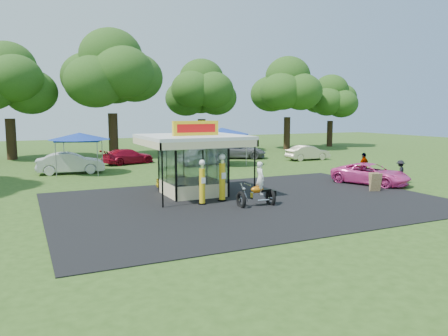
{
  "coord_description": "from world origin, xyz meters",
  "views": [
    {
      "loc": [
        -10.7,
        -17.67,
        4.68
      ],
      "look_at": [
        -0.53,
        4.0,
        1.57
      ],
      "focal_mm": 35.0,
      "sensor_mm": 36.0,
      "label": 1
    }
  ],
  "objects_px": {
    "motorcycle": "(259,188)",
    "bg_car_a": "(71,163)",
    "pink_sedan": "(371,174)",
    "bg_car_b": "(128,156)",
    "tent_east": "(222,131)",
    "spectator_east_b": "(364,166)",
    "bg_car_e": "(308,153)",
    "tent_west": "(79,137)",
    "bg_car_d": "(239,151)",
    "gas_station_kiosk": "(193,164)",
    "spectator_east_a": "(400,172)",
    "gas_pump_right": "(222,179)",
    "a_frame_sign": "(375,182)",
    "kiosk_car": "(180,181)",
    "bg_car_c": "(203,156)",
    "gas_pump_left": "(202,183)"
  },
  "relations": [
    {
      "from": "motorcycle",
      "to": "bg_car_a",
      "type": "bearing_deg",
      "value": 116.78
    },
    {
      "from": "pink_sedan",
      "to": "bg_car_b",
      "type": "relative_size",
      "value": 1.03
    },
    {
      "from": "pink_sedan",
      "to": "tent_east",
      "type": "distance_m",
      "value": 14.24
    },
    {
      "from": "spectator_east_b",
      "to": "bg_car_e",
      "type": "height_order",
      "value": "spectator_east_b"
    },
    {
      "from": "spectator_east_b",
      "to": "tent_east",
      "type": "relative_size",
      "value": 0.39
    },
    {
      "from": "tent_west",
      "to": "bg_car_d",
      "type": "bearing_deg",
      "value": 16.77
    },
    {
      "from": "gas_station_kiosk",
      "to": "spectator_east_a",
      "type": "relative_size",
      "value": 3.53
    },
    {
      "from": "gas_station_kiosk",
      "to": "tent_east",
      "type": "height_order",
      "value": "gas_station_kiosk"
    },
    {
      "from": "gas_pump_right",
      "to": "bg_car_d",
      "type": "height_order",
      "value": "gas_pump_right"
    },
    {
      "from": "a_frame_sign",
      "to": "kiosk_car",
      "type": "xyz_separation_m",
      "value": [
        -10.06,
        5.78,
        -0.08
      ]
    },
    {
      "from": "gas_pump_right",
      "to": "motorcycle",
      "type": "bearing_deg",
      "value": -57.68
    },
    {
      "from": "motorcycle",
      "to": "spectator_east_b",
      "type": "relative_size",
      "value": 1.26
    },
    {
      "from": "a_frame_sign",
      "to": "spectator_east_b",
      "type": "distance_m",
      "value": 4.89
    },
    {
      "from": "kiosk_car",
      "to": "bg_car_c",
      "type": "bearing_deg",
      "value": -29.25
    },
    {
      "from": "bg_car_c",
      "to": "tent_west",
      "type": "bearing_deg",
      "value": 78.73
    },
    {
      "from": "spectator_east_a",
      "to": "spectator_east_b",
      "type": "bearing_deg",
      "value": -99.41
    },
    {
      "from": "a_frame_sign",
      "to": "gas_pump_left",
      "type": "bearing_deg",
      "value": -164.74
    },
    {
      "from": "gas_pump_right",
      "to": "bg_car_d",
      "type": "bearing_deg",
      "value": 60.66
    },
    {
      "from": "kiosk_car",
      "to": "spectator_east_b",
      "type": "xyz_separation_m",
      "value": [
        12.87,
        -1.79,
        0.44
      ]
    },
    {
      "from": "motorcycle",
      "to": "tent_west",
      "type": "distance_m",
      "value": 17.03
    },
    {
      "from": "gas_station_kiosk",
      "to": "spectator_east_b",
      "type": "bearing_deg",
      "value": 1.84
    },
    {
      "from": "kiosk_car",
      "to": "bg_car_d",
      "type": "xyz_separation_m",
      "value": [
        11.18,
        14.04,
        0.28
      ]
    },
    {
      "from": "bg_car_e",
      "to": "tent_east",
      "type": "height_order",
      "value": "tent_east"
    },
    {
      "from": "tent_west",
      "to": "tent_east",
      "type": "relative_size",
      "value": 0.95
    },
    {
      "from": "bg_car_c",
      "to": "bg_car_e",
      "type": "distance_m",
      "value": 10.72
    },
    {
      "from": "gas_station_kiosk",
      "to": "bg_car_e",
      "type": "bearing_deg",
      "value": 35.97
    },
    {
      "from": "gas_pump_right",
      "to": "tent_east",
      "type": "xyz_separation_m",
      "value": [
        6.58,
        14.17,
        1.76
      ]
    },
    {
      "from": "motorcycle",
      "to": "bg_car_e",
      "type": "relative_size",
      "value": 0.54
    },
    {
      "from": "motorcycle",
      "to": "bg_car_d",
      "type": "bearing_deg",
      "value": 68.13
    },
    {
      "from": "gas_station_kiosk",
      "to": "a_frame_sign",
      "type": "bearing_deg",
      "value": -19.58
    },
    {
      "from": "bg_car_a",
      "to": "bg_car_b",
      "type": "bearing_deg",
      "value": -45.99
    },
    {
      "from": "bg_car_b",
      "to": "tent_east",
      "type": "height_order",
      "value": "tent_east"
    },
    {
      "from": "gas_pump_right",
      "to": "spectator_east_a",
      "type": "height_order",
      "value": "gas_pump_right"
    },
    {
      "from": "kiosk_car",
      "to": "tent_west",
      "type": "bearing_deg",
      "value": 26.56
    },
    {
      "from": "gas_station_kiosk",
      "to": "gas_pump_right",
      "type": "relative_size",
      "value": 2.15
    },
    {
      "from": "spectator_east_a",
      "to": "bg_car_b",
      "type": "distance_m",
      "value": 22.76
    },
    {
      "from": "kiosk_car",
      "to": "bg_car_a",
      "type": "bearing_deg",
      "value": 28.56
    },
    {
      "from": "motorcycle",
      "to": "bg_car_e",
      "type": "distance_m",
      "value": 21.78
    },
    {
      "from": "spectator_east_b",
      "to": "gas_pump_left",
      "type": "bearing_deg",
      "value": -2.24
    },
    {
      "from": "bg_car_b",
      "to": "kiosk_car",
      "type": "bearing_deg",
      "value": 162.16
    },
    {
      "from": "spectator_east_a",
      "to": "spectator_east_b",
      "type": "relative_size",
      "value": 0.83
    },
    {
      "from": "gas_pump_right",
      "to": "motorcycle",
      "type": "height_order",
      "value": "gas_pump_right"
    },
    {
      "from": "bg_car_c",
      "to": "tent_west",
      "type": "distance_m",
      "value": 10.73
    },
    {
      "from": "bg_car_a",
      "to": "tent_west",
      "type": "distance_m",
      "value": 2.16
    },
    {
      "from": "gas_pump_right",
      "to": "bg_car_a",
      "type": "bearing_deg",
      "value": 113.04
    },
    {
      "from": "a_frame_sign",
      "to": "bg_car_e",
      "type": "xyz_separation_m",
      "value": [
        6.48,
        15.58,
        0.15
      ]
    },
    {
      "from": "bg_car_c",
      "to": "bg_car_b",
      "type": "bearing_deg",
      "value": 41.26
    },
    {
      "from": "gas_station_kiosk",
      "to": "bg_car_b",
      "type": "bearing_deg",
      "value": 89.92
    },
    {
      "from": "bg_car_d",
      "to": "bg_car_e",
      "type": "distance_m",
      "value": 6.84
    },
    {
      "from": "gas_station_kiosk",
      "to": "spectator_east_a",
      "type": "bearing_deg",
      "value": -8.3
    }
  ]
}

